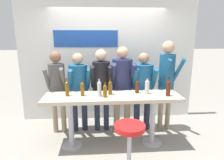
{
  "coord_description": "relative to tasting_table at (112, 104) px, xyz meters",
  "views": [
    {
      "loc": [
        -0.24,
        -3.24,
        2.0
      ],
      "look_at": [
        0.0,
        0.09,
        1.19
      ],
      "focal_mm": 32.0,
      "sensor_mm": 36.0,
      "label": 1
    }
  ],
  "objects": [
    {
      "name": "back_wall",
      "position": [
        -0.0,
        1.26,
        0.57
      ],
      "size": [
        3.94,
        0.12,
        2.72
      ],
      "color": "silver",
      "rests_on": "ground_plane"
    },
    {
      "name": "wine_bottle_4",
      "position": [
        -0.22,
        -0.02,
        0.29
      ],
      "size": [
        0.07,
        0.07,
        0.32
      ],
      "color": "#B7BCC1",
      "rests_on": "tasting_table"
    },
    {
      "name": "wine_bottle_7",
      "position": [
        0.45,
        0.11,
        0.27
      ],
      "size": [
        0.07,
        0.07,
        0.27
      ],
      "color": "#4C1E0F",
      "rests_on": "tasting_table"
    },
    {
      "name": "ground_plane",
      "position": [
        0.0,
        0.0,
        -0.79
      ],
      "size": [
        40.0,
        40.0,
        0.0
      ],
      "primitive_type": "plane",
      "color": "gray"
    },
    {
      "name": "wine_bottle_6",
      "position": [
        -0.13,
        -0.08,
        0.26
      ],
      "size": [
        0.07,
        0.07,
        0.25
      ],
      "color": "brown",
      "rests_on": "tasting_table"
    },
    {
      "name": "person_center_left",
      "position": [
        -0.18,
        0.58,
        0.25
      ],
      "size": [
        0.41,
        0.52,
        1.67
      ],
      "rotation": [
        0.0,
        0.0,
        -0.02
      ],
      "color": "#23283D",
      "rests_on": "ground_plane"
    },
    {
      "name": "wine_bottle_1",
      "position": [
        -0.51,
        0.02,
        0.28
      ],
      "size": [
        0.06,
        0.06,
        0.28
      ],
      "color": "brown",
      "rests_on": "tasting_table"
    },
    {
      "name": "wine_bottle_0",
      "position": [
        0.61,
        0.07,
        0.28
      ],
      "size": [
        0.08,
        0.08,
        0.29
      ],
      "color": "#B7BCC1",
      "rests_on": "tasting_table"
    },
    {
      "name": "person_center_right",
      "position": [
        0.66,
        0.57,
        0.19
      ],
      "size": [
        0.47,
        0.54,
        1.6
      ],
      "rotation": [
        0.0,
        0.0,
        -0.04
      ],
      "color": "#23283D",
      "rests_on": "ground_plane"
    },
    {
      "name": "person_right",
      "position": [
        1.12,
        0.53,
        0.37
      ],
      "size": [
        0.42,
        0.57,
        1.83
      ],
      "rotation": [
        0.0,
        0.0,
        0.17
      ],
      "color": "gray",
      "rests_on": "ground_plane"
    },
    {
      "name": "tasting_table",
      "position": [
        0.0,
        0.0,
        0.0
      ],
      "size": [
        2.34,
        0.57,
        0.94
      ],
      "color": "beige",
      "rests_on": "ground_plane"
    },
    {
      "name": "person_left",
      "position": [
        -0.62,
        0.59,
        0.2
      ],
      "size": [
        0.49,
        0.58,
        1.6
      ],
      "rotation": [
        0.0,
        0.0,
        0.2
      ],
      "color": "#23283D",
      "rests_on": "ground_plane"
    },
    {
      "name": "wine_bottle_2",
      "position": [
        -0.03,
        0.06,
        0.28
      ],
      "size": [
        0.07,
        0.07,
        0.28
      ],
      "color": "brown",
      "rests_on": "tasting_table"
    },
    {
      "name": "bar_stool",
      "position": [
        0.18,
        -0.77,
        -0.28
      ],
      "size": [
        0.45,
        0.45,
        0.77
      ],
      "color": "#B2B2B7",
      "rests_on": "ground_plane"
    },
    {
      "name": "wine_bottle_5",
      "position": [
        -0.76,
        0.02,
        0.29
      ],
      "size": [
        0.06,
        0.06,
        0.31
      ],
      "color": "brown",
      "rests_on": "tasting_table"
    },
    {
      "name": "person_center",
      "position": [
        0.24,
        0.59,
        0.27
      ],
      "size": [
        0.48,
        0.57,
        1.72
      ],
      "rotation": [
        0.0,
        0.0,
        -0.03
      ],
      "color": "gray",
      "rests_on": "ground_plane"
    },
    {
      "name": "person_far_left",
      "position": [
        -1.03,
        0.55,
        0.24
      ],
      "size": [
        0.37,
        0.49,
        1.64
      ],
      "rotation": [
        0.0,
        0.0,
        0.0
      ],
      "color": "gray",
      "rests_on": "ground_plane"
    },
    {
      "name": "wine_bottle_3",
      "position": [
        0.94,
        -0.09,
        0.3
      ],
      "size": [
        0.08,
        0.08,
        0.33
      ],
      "color": "#4C1E0F",
      "rests_on": "tasting_table"
    }
  ]
}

